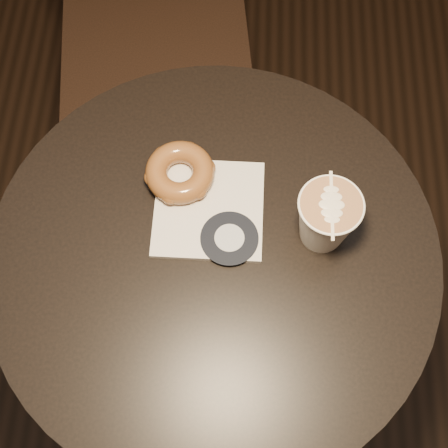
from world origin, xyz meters
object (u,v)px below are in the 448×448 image
object	(u,v)px
doughnut	(180,172)
latte_cup	(326,219)
cafe_table	(215,290)
pastry_bag	(209,209)

from	to	relation	value
doughnut	latte_cup	xyz separation A→B (m)	(0.22, -0.08, 0.03)
cafe_table	latte_cup	size ratio (longest dim) A/B	7.10
cafe_table	doughnut	xyz separation A→B (m)	(-0.06, 0.12, 0.23)
pastry_bag	latte_cup	xyz separation A→B (m)	(0.18, -0.03, 0.05)
pastry_bag	doughnut	distance (m)	0.07
cafe_table	latte_cup	bearing A→B (deg)	12.30
doughnut	cafe_table	bearing A→B (deg)	-64.02
doughnut	latte_cup	world-z (taller)	latte_cup
doughnut	latte_cup	bearing A→B (deg)	-20.58
pastry_bag	doughnut	size ratio (longest dim) A/B	1.55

